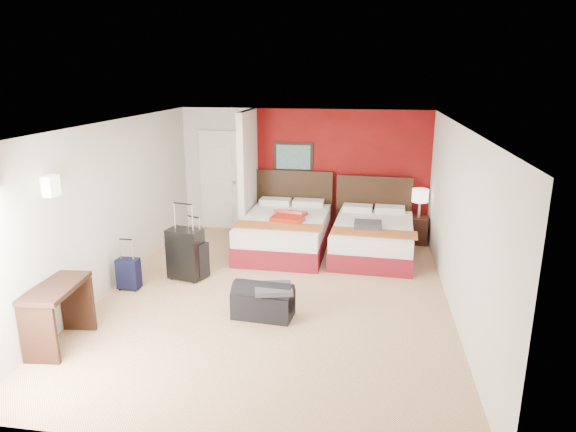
% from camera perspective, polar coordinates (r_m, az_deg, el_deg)
% --- Properties ---
extents(ground, '(6.50, 6.50, 0.00)m').
position_cam_1_polar(ground, '(7.61, -1.47, -8.87)').
color(ground, '#DAB186').
rests_on(ground, ground).
extents(room_walls, '(5.02, 6.52, 2.50)m').
position_cam_1_polar(room_walls, '(8.86, -8.83, 3.08)').
color(room_walls, silver).
rests_on(room_walls, ground).
extents(red_accent_panel, '(3.50, 0.04, 2.50)m').
position_cam_1_polar(red_accent_panel, '(10.23, 5.93, 4.85)').
color(red_accent_panel, maroon).
rests_on(red_accent_panel, ground).
extents(partition_wall, '(0.12, 1.20, 2.50)m').
position_cam_1_polar(partition_wall, '(9.87, -4.50, 4.49)').
color(partition_wall, silver).
rests_on(partition_wall, ground).
extents(entry_door, '(0.82, 0.06, 2.05)m').
position_cam_1_polar(entry_door, '(10.67, -7.67, 4.01)').
color(entry_door, silver).
rests_on(entry_door, ground).
extents(bed_left, '(1.55, 2.18, 0.64)m').
position_cam_1_polar(bed_left, '(9.36, -0.36, -1.98)').
color(bed_left, silver).
rests_on(bed_left, ground).
extents(bed_right, '(1.50, 2.07, 0.60)m').
position_cam_1_polar(bed_right, '(9.23, 9.50, -2.61)').
color(bed_right, white).
rests_on(bed_right, ground).
extents(red_suitcase_open, '(0.69, 0.85, 0.09)m').
position_cam_1_polar(red_suitcase_open, '(9.14, 0.15, 0.00)').
color(red_suitcase_open, '#AD1F0E').
rests_on(red_suitcase_open, bed_left).
extents(jacket_bundle, '(0.47, 0.38, 0.11)m').
position_cam_1_polar(jacket_bundle, '(8.83, 8.96, -1.01)').
color(jacket_bundle, '#3E3E43').
rests_on(jacket_bundle, bed_right).
extents(nightstand, '(0.41, 0.41, 0.52)m').
position_cam_1_polar(nightstand, '(10.08, 14.36, -1.55)').
color(nightstand, black).
rests_on(nightstand, ground).
extents(table_lamp, '(0.33, 0.33, 0.55)m').
position_cam_1_polar(table_lamp, '(9.94, 14.57, 1.38)').
color(table_lamp, white).
rests_on(table_lamp, nightstand).
extents(suitcase_black, '(0.59, 0.44, 0.79)m').
position_cam_1_polar(suitcase_black, '(8.20, -11.41, -4.34)').
color(suitcase_black, black).
rests_on(suitcase_black, ground).
extents(suitcase_charcoal, '(0.44, 0.37, 0.56)m').
position_cam_1_polar(suitcase_charcoal, '(8.28, -10.32, -4.95)').
color(suitcase_charcoal, black).
rests_on(suitcase_charcoal, ground).
extents(suitcase_navy, '(0.33, 0.21, 0.46)m').
position_cam_1_polar(suitcase_navy, '(8.09, -17.44, -6.35)').
color(suitcase_navy, black).
rests_on(suitcase_navy, ground).
extents(duffel_bag, '(0.83, 0.49, 0.40)m').
position_cam_1_polar(duffel_bag, '(6.92, -2.80, -9.68)').
color(duffel_bag, black).
rests_on(duffel_bag, ground).
extents(jacket_draped, '(0.57, 0.51, 0.07)m').
position_cam_1_polar(jacket_draped, '(6.75, -1.66, -8.16)').
color(jacket_draped, '#3B3B40').
rests_on(jacket_draped, duffel_bag).
extents(desk, '(0.56, 0.98, 0.78)m').
position_cam_1_polar(desk, '(6.73, -24.33, -10.18)').
color(desk, black).
rests_on(desk, ground).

